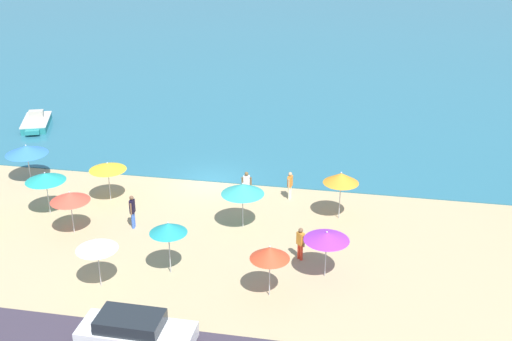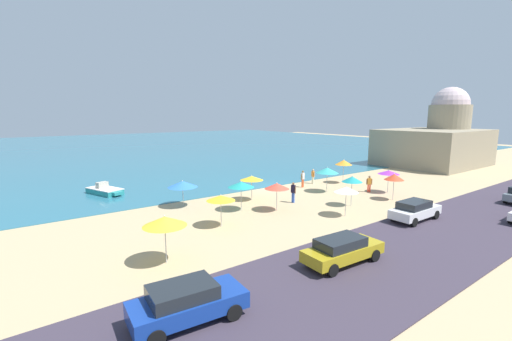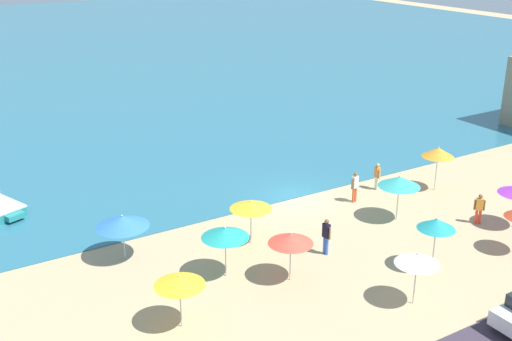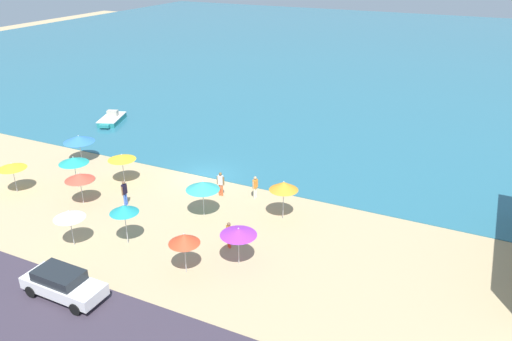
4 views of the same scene
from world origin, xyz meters
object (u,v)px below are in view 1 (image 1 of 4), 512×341
beach_umbrella_4 (341,178)px  skiff_nearshore (36,122)px  beach_umbrella_9 (327,236)px  beach_umbrella_0 (168,228)px  beach_umbrella_7 (26,150)px  bather_0 (132,210)px  bather_3 (300,242)px  beach_umbrella_6 (243,189)px  beach_umbrella_10 (108,167)px  beach_umbrella_5 (270,253)px  parked_car_1 (135,331)px  beach_umbrella_11 (97,245)px  bather_1 (247,185)px  beach_umbrella_2 (70,197)px  bather_2 (290,184)px  beach_umbrella_3 (45,177)px

beach_umbrella_4 → skiff_nearshore: bearing=155.8°
beach_umbrella_9 → beach_umbrella_0: bearing=-171.8°
beach_umbrella_9 → beach_umbrella_7: bearing=158.3°
bather_0 → bather_3: bearing=-9.7°
beach_umbrella_6 → bather_0: bearing=-169.0°
beach_umbrella_10 → bather_3: 12.18m
beach_umbrella_10 → beach_umbrella_4: bearing=0.7°
beach_umbrella_4 → beach_umbrella_10: (-12.86, -0.15, -0.31)m
beach_umbrella_5 → beach_umbrella_7: size_ratio=0.99×
beach_umbrella_10 → parked_car_1: bearing=-63.5°
beach_umbrella_0 → beach_umbrella_11: bearing=-149.8°
bather_1 → parked_car_1: 13.35m
bather_0 → beach_umbrella_4: bearing=16.1°
beach_umbrella_4 → beach_umbrella_6: bearing=-158.5°
beach_umbrella_6 → bather_0: beach_umbrella_6 is taller
beach_umbrella_0 → bather_1: 8.20m
beach_umbrella_2 → bather_2: 11.96m
beach_umbrella_11 → bather_0: size_ratio=1.30×
beach_umbrella_2 → bather_2: size_ratio=1.42×
beach_umbrella_2 → bather_0: bearing=21.2°
bather_0 → parked_car_1: bearing=-68.9°
beach_umbrella_3 → bather_3: size_ratio=1.46×
beach_umbrella_5 → bather_0: size_ratio=1.35×
beach_umbrella_0 → parked_car_1: (0.34, -5.39, -1.49)m
beach_umbrella_4 → beach_umbrella_7: size_ratio=1.09×
beach_umbrella_11 → beach_umbrella_2: bearing=127.6°
bather_0 → beach_umbrella_6: bearing=11.0°
beach_umbrella_2 → beach_umbrella_9: (12.98, -1.67, 0.02)m
beach_umbrella_11 → beach_umbrella_7: bearing=131.4°
beach_umbrella_6 → bather_3: (3.30, -2.60, -1.26)m
beach_umbrella_9 → beach_umbrella_6: bearing=140.1°
beach_umbrella_9 → bather_2: 8.14m
bather_1 → parked_car_1: bather_1 is taller
beach_umbrella_0 → beach_umbrella_11: beach_umbrella_0 is taller
beach_umbrella_0 → beach_umbrella_4: beach_umbrella_4 is taller
beach_umbrella_0 → beach_umbrella_7: size_ratio=1.06×
beach_umbrella_7 → bather_0: size_ratio=1.36×
beach_umbrella_3 → beach_umbrella_2: bearing=-38.7°
beach_umbrella_4 → beach_umbrella_5: beach_umbrella_4 is taller
beach_umbrella_6 → beach_umbrella_11: beach_umbrella_6 is taller
skiff_nearshore → beach_umbrella_11: bearing=-55.1°
beach_umbrella_2 → skiff_nearshore: (-9.71, 14.38, -1.66)m
bather_1 → skiff_nearshore: size_ratio=0.42×
bather_3 → parked_car_1: bather_3 is taller
beach_umbrella_9 → bather_1: size_ratio=1.28×
skiff_nearshore → beach_umbrella_6: bearing=-34.0°
beach_umbrella_2 → beach_umbrella_4: beach_umbrella_4 is taller
beach_umbrella_11 → skiff_nearshore: size_ratio=0.55×
parked_car_1 → skiff_nearshore: parked_car_1 is taller
beach_umbrella_6 → bather_0: 5.80m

